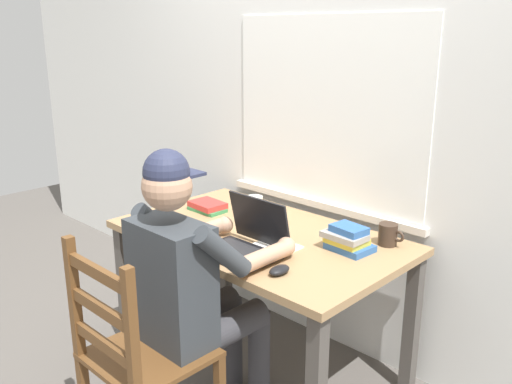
{
  "coord_description": "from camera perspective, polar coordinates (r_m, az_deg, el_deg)",
  "views": [
    {
      "loc": [
        1.67,
        -1.75,
        1.65
      ],
      "look_at": [
        0.03,
        -0.05,
        0.95
      ],
      "focal_mm": 38.18,
      "sensor_mm": 36.0,
      "label": 1
    }
  ],
  "objects": [
    {
      "name": "coffee_mug_white",
      "position": [
        2.81,
        -0.11,
        -1.48
      ],
      "size": [
        0.12,
        0.08,
        0.1
      ],
      "color": "silver",
      "rests_on": "desk"
    },
    {
      "name": "paper_pile_near_laptop",
      "position": [
        2.41,
        1.84,
        -5.82
      ],
      "size": [
        0.19,
        0.2,
        0.01
      ],
      "primitive_type": "cube",
      "rotation": [
        0.0,
        0.0,
        -0.01
      ],
      "color": "white",
      "rests_on": "desk"
    },
    {
      "name": "book_stack_side",
      "position": [
        2.9,
        -5.11,
        -1.51
      ],
      "size": [
        0.2,
        0.15,
        0.05
      ],
      "color": "#38844C",
      "rests_on": "desk"
    },
    {
      "name": "coffee_mug_dark",
      "position": [
        2.5,
        13.69,
        -4.34
      ],
      "size": [
        0.12,
        0.08,
        0.1
      ],
      "color": "#38281E",
      "rests_on": "desk"
    },
    {
      "name": "seated_person",
      "position": [
        2.24,
        -6.65,
        -9.17
      ],
      "size": [
        0.5,
        0.6,
        1.24
      ],
      "color": "#33383D",
      "rests_on": "ground"
    },
    {
      "name": "ground_plane",
      "position": [
        2.92,
        0.32,
        -17.77
      ],
      "size": [
        8.0,
        8.0,
        0.0
      ],
      "primitive_type": "plane",
      "color": "#56514C"
    },
    {
      "name": "desk",
      "position": [
        2.62,
        0.34,
        -6.21
      ],
      "size": [
        1.37,
        0.82,
        0.73
      ],
      "color": "#9E7A51",
      "rests_on": "ground"
    },
    {
      "name": "book_stack_main",
      "position": [
        2.41,
        9.58,
        -4.91
      ],
      "size": [
        0.21,
        0.16,
        0.11
      ],
      "color": "#2D5B9E",
      "rests_on": "desk"
    },
    {
      "name": "computer_mouse",
      "position": [
        2.16,
        2.46,
        -8.18
      ],
      "size": [
        0.06,
        0.1,
        0.03
      ],
      "primitive_type": "ellipsoid",
      "color": "black",
      "rests_on": "desk"
    },
    {
      "name": "wooden_chair",
      "position": [
        2.21,
        -12.3,
        -16.55
      ],
      "size": [
        0.42,
        0.42,
        0.93
      ],
      "color": "brown",
      "rests_on": "ground"
    },
    {
      "name": "laptop",
      "position": [
        2.35,
        -1.03,
        -5.07
      ],
      "size": [
        0.33,
        0.28,
        0.23
      ],
      "color": "black",
      "rests_on": "desk"
    },
    {
      "name": "back_wall",
      "position": [
        2.81,
        7.34,
        9.25
      ],
      "size": [
        6.0,
        0.08,
        2.6
      ],
      "color": "silver",
      "rests_on": "ground"
    }
  ]
}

